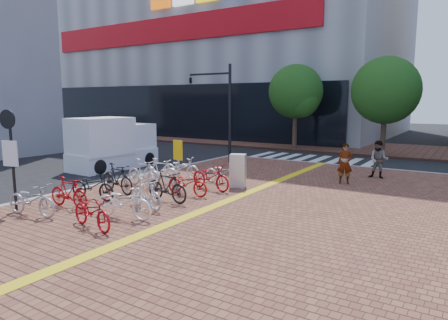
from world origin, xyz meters
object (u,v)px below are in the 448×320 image
Objects in this scene: bike_1 at (69,192)px; pedestrian_a at (345,164)px; bike_12 at (211,177)px; bike_0 at (32,200)px; box_truck at (112,144)px; bike_4 at (143,173)px; yellow_sign at (178,154)px; bike_2 at (93,186)px; bike_6 at (181,167)px; bike_8 at (124,202)px; bike_10 at (167,186)px; traffic_light_pole at (211,95)px; bike_13 at (223,173)px; bike_9 at (145,194)px; bike_11 at (187,183)px; bike_3 at (117,179)px; bike_5 at (160,171)px; pedestrian_b at (379,160)px; bike_7 at (92,211)px; notice_sign at (10,148)px.

pedestrian_a reaches higher than bike_1.
bike_1 is 0.85× the size of bike_12.
box_truck reaches higher than bike_0.
yellow_sign is (1.01, 0.96, 0.72)m from bike_4.
bike_2 is at bearing -106.36° from yellow_sign.
yellow_sign is (0.90, -1.30, 0.81)m from bike_6.
bike_10 is (-0.21, 2.17, 0.03)m from bike_8.
traffic_light_pole reaches higher than bike_1.
bike_0 is 7.37m from bike_13.
bike_9 is 0.90× the size of bike_10.
bike_0 is 5.13m from bike_11.
bike_10 is 10.17m from traffic_light_pole.
traffic_light_pole reaches higher than bike_12.
bike_12 is at bearing -31.82° from bike_0.
bike_5 is (0.08, 2.29, -0.04)m from bike_3.
box_truck is at bearing -127.59° from traffic_light_pole.
traffic_light_pole is at bearing 12.48° from bike_8.
bike_9 is at bearing -118.41° from pedestrian_b.
traffic_light_pole is at bearing 11.39° from bike_6.
bike_12 is 7.73m from pedestrian_b.
pedestrian_a is at bearing -40.34° from bike_1.
bike_0 is at bearing -174.03° from bike_4.
bike_8 is at bearing -156.08° from bike_5.
bike_3 is 1.04× the size of bike_7.
traffic_light_pole is at bearing -0.05° from bike_0.
bike_2 is at bearing 154.92° from bike_12.
bike_1 is 0.90× the size of bike_4.
traffic_light_pole is at bearing 27.87° from bike_11.
bike_4 is 2.76m from bike_12.
bike_10 is at bearing -59.19° from yellow_sign.
bike_0 is at bearing -99.22° from yellow_sign.
pedestrian_b is (5.15, 8.26, 0.30)m from bike_10.
bike_4 is 1.04× the size of bike_6.
bike_2 is 7.54m from box_truck.
traffic_light_pole is (-1.97, 11.00, 3.22)m from bike_1.
bike_7 is 3.71m from notice_sign.
traffic_light_pole is (-2.76, 6.42, 2.45)m from yellow_sign.
bike_1 is at bearing 164.19° from bike_12.
box_truck is at bearing 62.61° from bike_5.
bike_7 is 6.83m from bike_13.
notice_sign is (-8.34, -11.74, 1.15)m from pedestrian_b.
bike_13 is at bearing 42.53° from yellow_sign.
bike_7 is at bearing -136.75° from bike_2.
bike_6 is at bearing -178.04° from pedestrian_a.
bike_2 is at bearing 152.18° from bike_13.
notice_sign is (-3.19, -3.47, 1.45)m from bike_10.
bike_0 is at bearing -56.29° from box_truck.
bike_11 is 0.55× the size of notice_sign.
bike_7 is 1.07× the size of pedestrian_a.
bike_5 is 1.03× the size of pedestrian_a.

